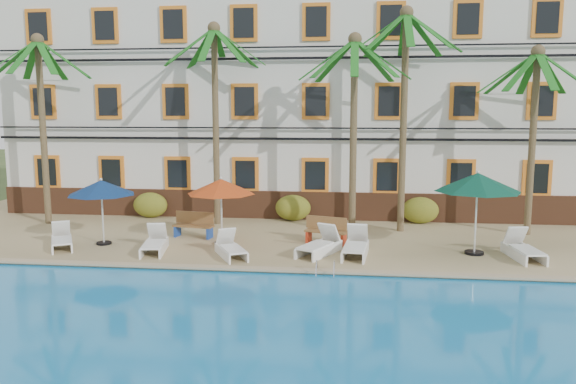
# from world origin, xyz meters

# --- Properties ---
(ground) EXTENTS (100.00, 100.00, 0.00)m
(ground) POSITION_xyz_m (0.00, 0.00, 0.00)
(ground) COLOR #384C23
(ground) RESTS_ON ground
(pool_deck) EXTENTS (30.00, 12.00, 0.25)m
(pool_deck) POSITION_xyz_m (0.00, 5.00, 0.12)
(pool_deck) COLOR tan
(pool_deck) RESTS_ON ground
(swimming_pool) EXTENTS (26.00, 12.00, 0.20)m
(swimming_pool) POSITION_xyz_m (0.00, -7.00, 0.10)
(swimming_pool) COLOR #1A80C6
(swimming_pool) RESTS_ON ground
(pool_coping) EXTENTS (30.00, 0.35, 0.06)m
(pool_coping) POSITION_xyz_m (0.00, -0.90, 0.28)
(pool_coping) COLOR tan
(pool_coping) RESTS_ON pool_deck
(hotel_building) EXTENTS (25.40, 6.44, 10.22)m
(hotel_building) POSITION_xyz_m (0.00, 9.98, 5.37)
(hotel_building) COLOR silver
(hotel_building) RESTS_ON pool_deck
(palm_a) EXTENTS (4.09, 4.09, 7.65)m
(palm_a) POSITION_xyz_m (-9.42, 4.91, 5.16)
(palm_a) COLOR brown
(palm_a) RESTS_ON pool_deck
(palm_b) EXTENTS (4.09, 4.09, 8.08)m
(palm_b) POSITION_xyz_m (-2.44, 5.62, 5.41)
(palm_b) COLOR brown
(palm_b) RESTS_ON pool_deck
(palm_c) EXTENTS (4.09, 4.09, 7.43)m
(palm_c) POSITION_xyz_m (3.08, 4.37, 5.04)
(palm_c) COLOR brown
(palm_c) RESTS_ON pool_deck
(palm_d) EXTENTS (4.09, 4.09, 8.44)m
(palm_d) POSITION_xyz_m (4.94, 5.03, 5.62)
(palm_d) COLOR brown
(palm_d) RESTS_ON pool_deck
(palm_e) EXTENTS (4.09, 4.09, 6.97)m
(palm_e) POSITION_xyz_m (9.63, 4.96, 4.77)
(palm_e) COLOR brown
(palm_e) RESTS_ON pool_deck
(shrub_left) EXTENTS (1.50, 0.90, 1.10)m
(shrub_left) POSITION_xyz_m (-5.65, 6.60, 0.80)
(shrub_left) COLOR #275317
(shrub_left) RESTS_ON pool_deck
(shrub_mid) EXTENTS (1.50, 0.90, 1.10)m
(shrub_mid) POSITION_xyz_m (0.59, 6.60, 0.80)
(shrub_mid) COLOR #275317
(shrub_mid) RESTS_ON pool_deck
(shrub_right) EXTENTS (1.50, 0.90, 1.10)m
(shrub_right) POSITION_xyz_m (5.87, 6.60, 0.80)
(shrub_right) COLOR #275317
(shrub_right) RESTS_ON pool_deck
(umbrella_blue) EXTENTS (2.32, 2.32, 2.33)m
(umbrella_blue) POSITION_xyz_m (-5.53, 1.64, 2.23)
(umbrella_blue) COLOR black
(umbrella_blue) RESTS_ON pool_deck
(umbrella_red) EXTENTS (2.37, 2.37, 2.37)m
(umbrella_red) POSITION_xyz_m (-1.42, 2.10, 2.27)
(umbrella_red) COLOR black
(umbrella_red) RESTS_ON pool_deck
(umbrella_green) EXTENTS (2.74, 2.74, 2.74)m
(umbrella_green) POSITION_xyz_m (7.04, 1.72, 2.59)
(umbrella_green) COLOR black
(umbrella_green) RESTS_ON pool_deck
(lounger_a) EXTENTS (1.44, 1.89, 0.85)m
(lounger_a) POSITION_xyz_m (-6.72, 0.99, 0.53)
(lounger_a) COLOR white
(lounger_a) RESTS_ON pool_deck
(lounger_b) EXTENTS (1.01, 1.97, 0.89)m
(lounger_b) POSITION_xyz_m (-3.39, 0.81, 0.54)
(lounger_b) COLOR white
(lounger_b) RESTS_ON pool_deck
(lounger_c) EXTENTS (1.40, 1.88, 0.85)m
(lounger_c) POSITION_xyz_m (-0.76, 0.51, 0.52)
(lounger_c) COLOR white
(lounger_c) RESTS_ON pool_deck
(lounger_d) EXTENTS (1.49, 2.10, 0.94)m
(lounger_d) POSITION_xyz_m (2.04, 1.14, 0.55)
(lounger_d) COLOR white
(lounger_d) RESTS_ON pool_deck
(lounger_e) EXTENTS (0.92, 2.09, 0.96)m
(lounger_e) POSITION_xyz_m (3.20, 1.07, 0.56)
(lounger_e) COLOR white
(lounger_e) RESTS_ON pool_deck
(lounger_f) EXTENTS (0.94, 2.04, 0.93)m
(lounger_f) POSITION_xyz_m (8.45, 1.34, 0.55)
(lounger_f) COLOR white
(lounger_f) RESTS_ON pool_deck
(bench_left) EXTENTS (1.56, 0.72, 0.93)m
(bench_left) POSITION_xyz_m (-2.70, 3.10, 0.72)
(bench_left) COLOR olive
(bench_left) RESTS_ON pool_deck
(bench_right) EXTENTS (1.57, 0.89, 0.93)m
(bench_right) POSITION_xyz_m (2.20, 2.69, 0.72)
(bench_right) COLOR olive
(bench_right) RESTS_ON pool_deck
(pool_ladder) EXTENTS (0.54, 0.74, 0.74)m
(pool_ladder) POSITION_xyz_m (2.33, -1.00, 0.25)
(pool_ladder) COLOR silver
(pool_ladder) RESTS_ON ground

